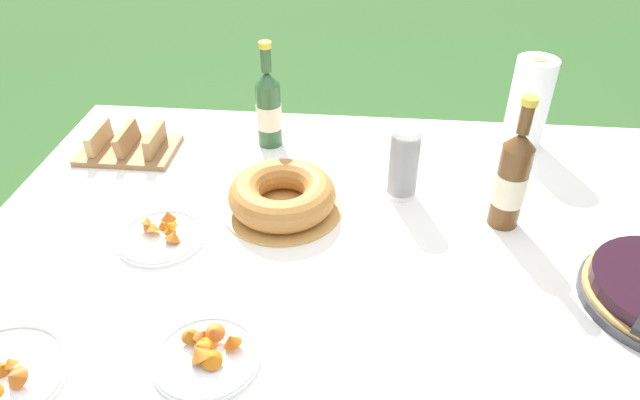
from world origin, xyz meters
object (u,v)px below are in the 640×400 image
object	(u,v)px
cup_stack	(404,163)
cider_bottle_amber	(512,179)
paper_towel_roll	(529,103)
bundt_cake	(282,196)
cider_bottle_green	(269,108)
snack_plate_near	(161,235)
snack_plate_left	(206,354)
bread_board	(128,146)

from	to	relation	value
cup_stack	cider_bottle_amber	world-z (taller)	cider_bottle_amber
cup_stack	paper_towel_roll	bearing A→B (deg)	40.05
bundt_cake	paper_towel_roll	size ratio (longest dim) A/B	1.13
cup_stack	cider_bottle_green	distance (m)	0.43
snack_plate_near	snack_plate_left	xyz separation A→B (m)	(0.19, -0.32, 0.00)
cider_bottle_green	paper_towel_roll	world-z (taller)	cider_bottle_green
snack_plate_left	snack_plate_near	bearing A→B (deg)	120.35
snack_plate_near	bread_board	distance (m)	0.42
bundt_cake	cider_bottle_amber	bearing A→B (deg)	-0.26
cider_bottle_amber	snack_plate_near	xyz separation A→B (m)	(-0.77, -0.13, -0.11)
snack_plate_near	paper_towel_roll	size ratio (longest dim) A/B	0.76
bread_board	cider_bottle_amber	bearing A→B (deg)	-12.97
cider_bottle_green	snack_plate_left	xyz separation A→B (m)	(0.01, -0.77, -0.10)
cider_bottle_amber	bread_board	xyz separation A→B (m)	(-0.99, 0.23, -0.10)
bread_board	bundt_cake	bearing A→B (deg)	-25.70
bundt_cake	cup_stack	xyz separation A→B (m)	(0.29, 0.09, 0.05)
cup_stack	cider_bottle_green	size ratio (longest dim) A/B	0.63
paper_towel_roll	bread_board	bearing A→B (deg)	-171.97
bundt_cake	snack_plate_near	size ratio (longest dim) A/B	1.47
cup_stack	paper_towel_roll	size ratio (longest dim) A/B	0.74
cider_bottle_green	bundt_cake	bearing A→B (deg)	-75.35
snack_plate_left	bread_board	bearing A→B (deg)	120.37
snack_plate_near	bread_board	xyz separation A→B (m)	(-0.21, 0.36, 0.01)
bundt_cake	bread_board	size ratio (longest dim) A/B	1.11
cup_stack	snack_plate_left	size ratio (longest dim) A/B	0.98
bundt_cake	snack_plate_left	world-z (taller)	bundt_cake
bundt_cake	cider_bottle_amber	xyz separation A→B (m)	(0.52, -0.00, 0.08)
bread_board	cider_bottle_green	bearing A→B (deg)	12.78
cup_stack	snack_plate_near	xyz separation A→B (m)	(-0.54, -0.23, -0.08)
cider_bottle_green	snack_plate_left	bearing A→B (deg)	-89.00
bundt_cake	paper_towel_roll	distance (m)	0.74
cider_bottle_green	snack_plate_near	distance (m)	0.49
cider_bottle_green	paper_towel_roll	xyz separation A→B (m)	(0.71, 0.07, 0.02)
snack_plate_near	bread_board	bearing A→B (deg)	120.39
snack_plate_left	cup_stack	bearing A→B (deg)	57.01
bundt_cake	bread_board	xyz separation A→B (m)	(-0.47, 0.22, -0.02)
bundt_cake	cup_stack	size ratio (longest dim) A/B	1.52
paper_towel_roll	cup_stack	bearing A→B (deg)	-139.95
cider_bottle_green	snack_plate_near	world-z (taller)	cider_bottle_green
cider_bottle_amber	cider_bottle_green	bearing A→B (deg)	152.37
bundt_cake	snack_plate_near	world-z (taller)	bundt_cake
bundt_cake	snack_plate_left	xyz separation A→B (m)	(-0.07, -0.46, -0.03)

